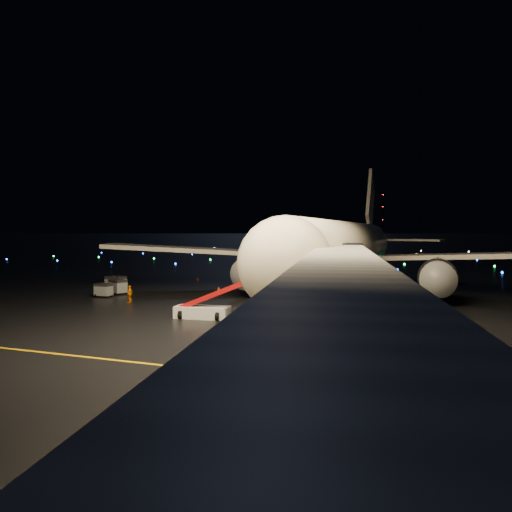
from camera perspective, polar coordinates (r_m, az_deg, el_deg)
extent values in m
plane|color=black|center=(334.82, 16.48, 1.61)|extent=(2000.00, 2000.00, 0.00)
cube|color=#D0A207|center=(50.66, 8.21, -5.61)|extent=(0.25, 80.00, 0.02)
cube|color=silver|center=(30.02, 4.10, -9.45)|extent=(5.03, 3.22, 2.23)
imported|color=orange|center=(53.55, -14.23, -4.25)|extent=(0.54, 1.09, 1.80)
cone|color=#F05C0D|center=(55.11, 1.69, -4.65)|extent=(0.48, 0.48, 0.46)
cone|color=#F05C0D|center=(60.06, 4.97, -4.01)|extent=(0.46, 0.46, 0.49)
cone|color=#F05C0D|center=(62.41, -4.27, -3.73)|extent=(0.57, 0.57, 0.52)
cone|color=#F05C0D|center=(75.58, -6.70, -2.55)|extent=(0.60, 0.60, 0.54)
cylinder|color=black|center=(778.75, 14.28, 4.74)|extent=(1.80, 1.80, 64.00)
cube|color=gray|center=(58.94, -17.03, -3.77)|extent=(1.78, 1.26, 1.50)
cube|color=gray|center=(63.84, -15.73, -3.07)|extent=(2.35, 1.77, 1.86)
cube|color=gray|center=(61.12, -15.51, -3.42)|extent=(2.38, 2.06, 1.69)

